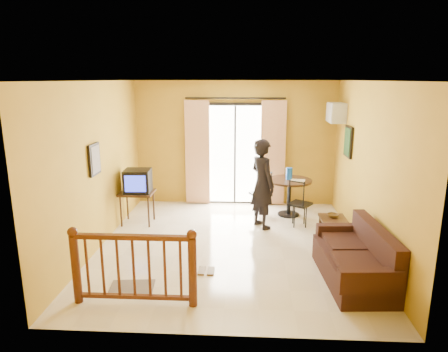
# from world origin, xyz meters

# --- Properties ---
(ground) EXTENTS (5.00, 5.00, 0.00)m
(ground) POSITION_xyz_m (0.00, 0.00, 0.00)
(ground) COLOR beige
(ground) RESTS_ON ground
(room_shell) EXTENTS (5.00, 5.00, 5.00)m
(room_shell) POSITION_xyz_m (0.00, 0.00, 1.70)
(room_shell) COLOR white
(room_shell) RESTS_ON ground
(balcony_door) EXTENTS (2.25, 0.14, 2.46)m
(balcony_door) POSITION_xyz_m (0.00, 2.43, 1.19)
(balcony_door) COLOR black
(balcony_door) RESTS_ON ground
(tv_table) EXTENTS (0.65, 0.55, 0.65)m
(tv_table) POSITION_xyz_m (-1.90, 1.03, 0.57)
(tv_table) COLOR black
(tv_table) RESTS_ON ground
(television) EXTENTS (0.52, 0.49, 0.45)m
(television) POSITION_xyz_m (-1.87, 1.03, 0.88)
(television) COLOR black
(television) RESTS_ON tv_table
(picture_left) EXTENTS (0.05, 0.42, 0.52)m
(picture_left) POSITION_xyz_m (-2.22, -0.20, 1.55)
(picture_left) COLOR black
(picture_left) RESTS_ON room_shell
(dining_table) EXTENTS (0.93, 0.93, 0.78)m
(dining_table) POSITION_xyz_m (1.17, 1.70, 0.62)
(dining_table) COLOR black
(dining_table) RESTS_ON ground
(water_jug) EXTENTS (0.13, 0.13, 0.25)m
(water_jug) POSITION_xyz_m (1.16, 1.72, 0.90)
(water_jug) COLOR blue
(water_jug) RESTS_ON dining_table
(serving_tray) EXTENTS (0.31, 0.24, 0.02)m
(serving_tray) POSITION_xyz_m (1.33, 1.60, 0.79)
(serving_tray) COLOR white
(serving_tray) RESTS_ON dining_table
(dining_chairs) EXTENTS (1.29, 1.20, 0.95)m
(dining_chairs) POSITION_xyz_m (0.94, 1.39, 0.00)
(dining_chairs) COLOR black
(dining_chairs) RESTS_ON ground
(air_conditioner) EXTENTS (0.31, 0.60, 0.40)m
(air_conditioner) POSITION_xyz_m (2.09, 1.95, 2.15)
(air_conditioner) COLOR silver
(air_conditioner) RESTS_ON room_shell
(botanical_print) EXTENTS (0.05, 0.50, 0.60)m
(botanical_print) POSITION_xyz_m (2.22, 1.30, 1.65)
(botanical_print) COLOR black
(botanical_print) RESTS_ON room_shell
(coffee_table) EXTENTS (0.46, 0.83, 0.37)m
(coffee_table) POSITION_xyz_m (1.85, 0.37, 0.25)
(coffee_table) COLOR black
(coffee_table) RESTS_ON ground
(bowl) EXTENTS (0.22, 0.22, 0.06)m
(bowl) POSITION_xyz_m (1.85, 0.54, 0.40)
(bowl) COLOR #503B1B
(bowl) RESTS_ON coffee_table
(sofa) EXTENTS (0.90, 1.76, 0.82)m
(sofa) POSITION_xyz_m (1.85, -1.13, 0.31)
(sofa) COLOR black
(sofa) RESTS_ON ground
(standing_person) EXTENTS (0.69, 0.76, 1.74)m
(standing_person) POSITION_xyz_m (0.57, 0.97, 0.87)
(standing_person) COLOR black
(standing_person) RESTS_ON ground
(stair_balustrade) EXTENTS (1.63, 0.13, 1.04)m
(stair_balustrade) POSITION_xyz_m (-1.15, -1.90, 0.56)
(stair_balustrade) COLOR #471E0F
(stair_balustrade) RESTS_ON ground
(doormat) EXTENTS (0.64, 0.46, 0.02)m
(doormat) POSITION_xyz_m (-1.31, -1.51, 0.01)
(doormat) COLOR #61564E
(doormat) RESTS_ON ground
(sandals) EXTENTS (0.24, 0.25, 0.03)m
(sandals) POSITION_xyz_m (-0.32, -0.98, 0.01)
(sandals) COLOR #503B1B
(sandals) RESTS_ON ground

